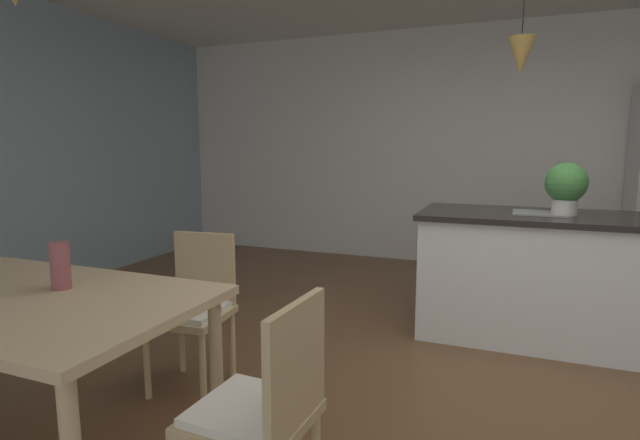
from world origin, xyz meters
name	(u,v)px	position (x,y,z in m)	size (l,w,h in m)	color
ground_plane	(479,406)	(0.00, 0.00, -0.02)	(10.00, 8.40, 0.04)	brown
wall_back_kitchen	(506,148)	(0.00, 3.26, 1.35)	(10.00, 0.12, 2.70)	white
chair_far_right	(194,305)	(-1.54, -0.39, 0.47)	(0.44, 0.44, 0.87)	tan
chair_kitchen_end	(263,410)	(-0.64, -1.23, 0.47)	(0.42, 0.42, 0.87)	tan
kitchen_island	(569,278)	(0.50, 1.11, 0.46)	(2.04, 0.82, 0.91)	white
pendant_over_island_main	(521,56)	(0.10, 1.11, 1.97)	(0.18, 0.18, 0.85)	black
potted_plant_on_island	(566,186)	(0.43, 1.11, 1.10)	(0.27, 0.27, 0.36)	beige
vase_on_dining_table	(60,266)	(-1.70, -1.10, 0.85)	(0.08, 0.08, 0.21)	#994C51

